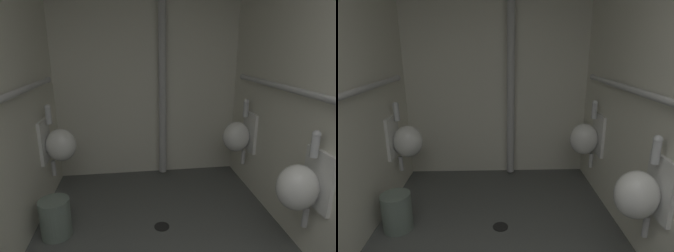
{
  "view_description": "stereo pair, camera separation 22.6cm",
  "coord_description": "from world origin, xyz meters",
  "views": [
    {
      "loc": [
        -0.22,
        0.09,
        1.59
      ],
      "look_at": [
        0.08,
        2.25,
        0.97
      ],
      "focal_mm": 29.83,
      "sensor_mm": 36.0,
      "label": 1
    },
    {
      "loc": [
        0.0,
        0.09,
        1.59
      ],
      "look_at": [
        0.08,
        2.25,
        0.97
      ],
      "focal_mm": 29.83,
      "sensor_mm": 36.0,
      "label": 2
    }
  ],
  "objects": [
    {
      "name": "wall_back",
      "position": [
        0.0,
        3.52,
        1.25
      ],
      "size": [
        2.34,
        0.06,
        2.5
      ],
      "primitive_type": "cube",
      "color": "silver",
      "rests_on": "ground"
    },
    {
      "name": "urinal_left_mid",
      "position": [
        -0.96,
        2.9,
        0.63
      ],
      "size": [
        0.32,
        0.3,
        0.76
      ],
      "color": "white"
    },
    {
      "name": "urinal_right_mid",
      "position": [
        0.96,
        1.74,
        0.63
      ],
      "size": [
        0.32,
        0.3,
        0.76
      ],
      "color": "white"
    },
    {
      "name": "urinal_right_far",
      "position": [
        0.96,
        2.92,
        0.63
      ],
      "size": [
        0.32,
        0.3,
        0.76
      ],
      "color": "white"
    },
    {
      "name": "supply_pipe_right",
      "position": [
        1.05,
        1.75,
        1.27
      ],
      "size": [
        0.06,
        2.81,
        0.06
      ],
      "color": "#B2B2B2"
    },
    {
      "name": "standpipe_back_wall",
      "position": [
        0.17,
        3.41,
        1.25
      ],
      "size": [
        0.09,
        0.09,
        2.45
      ],
      "primitive_type": "cylinder",
      "color": "#B2B2B2",
      "rests_on": "ground"
    },
    {
      "name": "floor_drain",
      "position": [
        0.02,
        2.28,
        0.0
      ],
      "size": [
        0.14,
        0.14,
        0.01
      ],
      "primitive_type": "cylinder",
      "color": "black",
      "rests_on": "ground"
    },
    {
      "name": "waste_bin",
      "position": [
        -0.9,
        2.3,
        0.17
      ],
      "size": [
        0.26,
        0.26,
        0.34
      ],
      "primitive_type": "cylinder",
      "color": "slate",
      "rests_on": "ground"
    }
  ]
}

